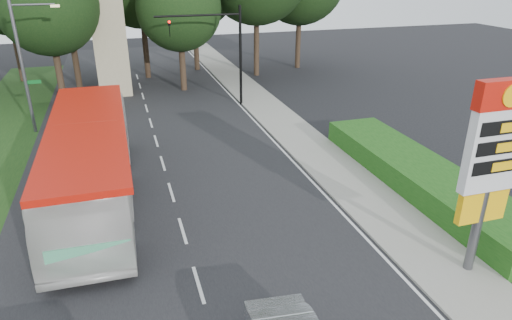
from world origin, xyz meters
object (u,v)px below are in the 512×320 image
object	(u,v)px
traffic_signal_mast	(223,43)
transit_bus	(92,164)
streetlight_signs	(25,62)
monument	(109,30)
gas_station_pylon	(493,154)

from	to	relation	value
traffic_signal_mast	transit_bus	size ratio (longest dim) A/B	0.54
traffic_signal_mast	streetlight_signs	world-z (taller)	streetlight_signs
streetlight_signs	monument	xyz separation A→B (m)	(4.99, 7.99, 0.67)
streetlight_signs	gas_station_pylon	bearing A→B (deg)	-51.04
monument	streetlight_signs	bearing A→B (deg)	-121.97
monument	transit_bus	xyz separation A→B (m)	(-1.30, -18.85, -3.26)
gas_station_pylon	transit_bus	size ratio (longest dim) A/B	0.52
streetlight_signs	monument	distance (m)	9.44
streetlight_signs	traffic_signal_mast	bearing A→B (deg)	8.92
gas_station_pylon	streetlight_signs	size ratio (longest dim) A/B	0.86
gas_station_pylon	transit_bus	distance (m)	15.72
gas_station_pylon	monument	size ratio (longest dim) A/B	0.68
gas_station_pylon	monument	bearing A→B (deg)	111.80
gas_station_pylon	streetlight_signs	distance (m)	25.74
gas_station_pylon	transit_bus	world-z (taller)	gas_station_pylon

